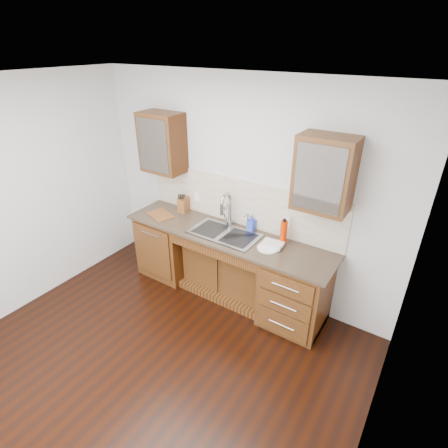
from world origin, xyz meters
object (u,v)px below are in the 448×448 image
Objects in this scene: soap_bottle at (251,223)px; water_bottle at (284,233)px; plate at (268,248)px; cutting_board at (161,215)px; knife_block at (184,205)px.

water_bottle is (0.47, -0.09, 0.05)m from soap_bottle.
cutting_board reaches higher than plate.
water_bottle is 0.25m from plate.
soap_bottle is at bearing 143.34° from plate.
cutting_board is at bearing -159.75° from soap_bottle.
knife_block is (-1.40, 0.24, 0.09)m from plate.
water_bottle reaches higher than plate.
water_bottle is at bearing 62.50° from plate.
plate is (-0.09, -0.18, -0.14)m from water_bottle.
soap_bottle reaches higher than cutting_board.
knife_block is 0.54× the size of cutting_board.
water_bottle reaches higher than cutting_board.
soap_bottle is 1.02× the size of knife_block.
soap_bottle is at bearing 14.69° from cutting_board.
plate is 0.68× the size of cutting_board.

